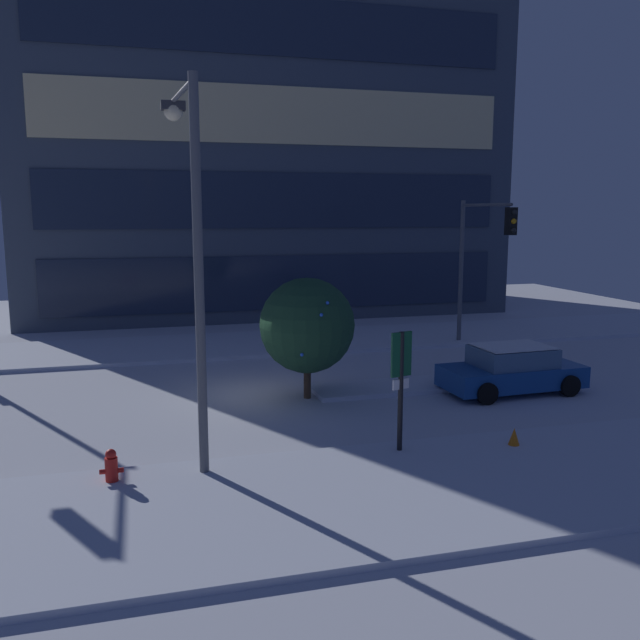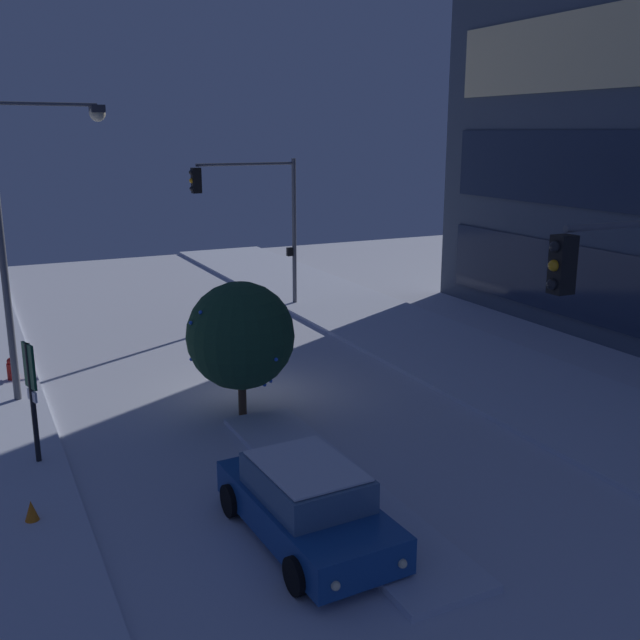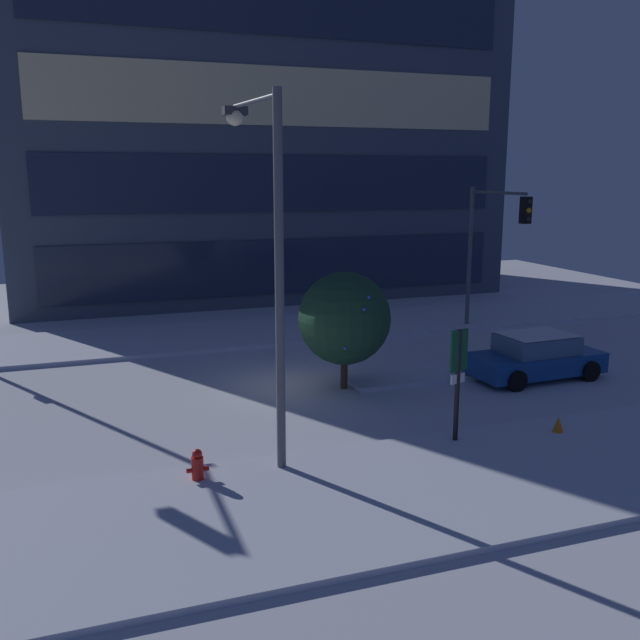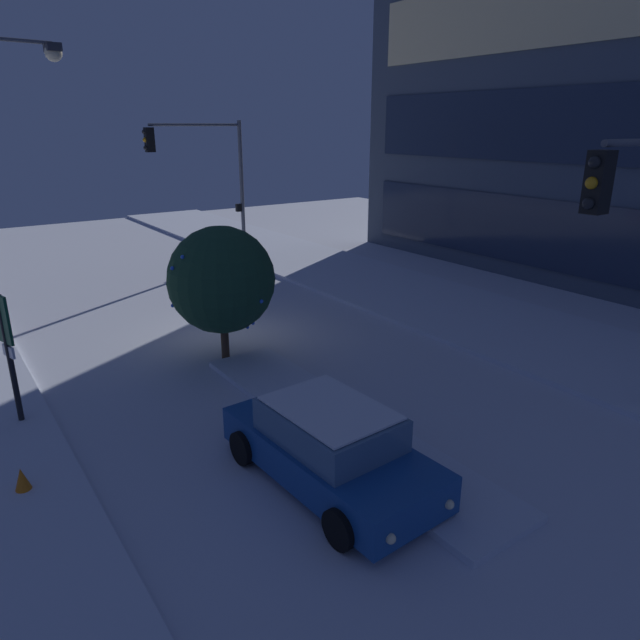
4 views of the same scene
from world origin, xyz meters
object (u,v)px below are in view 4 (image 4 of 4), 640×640
object	(u,v)px
car_near	(329,446)
construction_cone	(23,482)
traffic_light_corner_far_left	(207,167)
decorated_tree_median	(221,280)
parking_info_sign	(7,344)

from	to	relation	value
car_near	construction_cone	distance (m)	5.34
car_near	traffic_light_corner_far_left	xyz separation A→B (m)	(-17.51, 5.88, 3.64)
car_near	traffic_light_corner_far_left	bearing A→B (deg)	158.89
decorated_tree_median	parking_info_sign	bearing A→B (deg)	-80.49
traffic_light_corner_far_left	decorated_tree_median	world-z (taller)	traffic_light_corner_far_left
parking_info_sign	decorated_tree_median	world-z (taller)	decorated_tree_median
car_near	decorated_tree_median	world-z (taller)	decorated_tree_median
car_near	traffic_light_corner_far_left	world-z (taller)	traffic_light_corner_far_left
traffic_light_corner_far_left	construction_cone	size ratio (longest dim) A/B	11.53
traffic_light_corner_far_left	decorated_tree_median	size ratio (longest dim) A/B	1.73
traffic_light_corner_far_left	parking_info_sign	distance (m)	15.93
parking_info_sign	decorated_tree_median	size ratio (longest dim) A/B	0.80
parking_info_sign	decorated_tree_median	xyz separation A→B (m)	(-0.88, 5.26, 0.36)
car_near	parking_info_sign	size ratio (longest dim) A/B	1.56
decorated_tree_median	traffic_light_corner_far_left	bearing A→B (deg)	156.64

